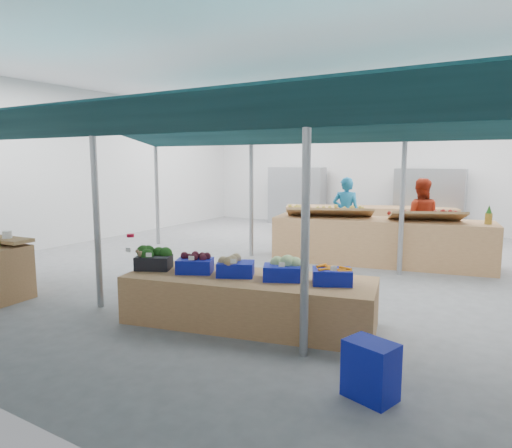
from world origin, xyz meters
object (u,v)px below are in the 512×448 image
Objects in this scene: fruit_counter at (380,241)px; vendor_right at (420,218)px; veg_counter at (249,300)px; crate_stack at (371,370)px; vendor_left at (346,214)px.

vendor_right is (0.60, 1.10, 0.43)m from fruit_counter.
veg_counter reaches higher than crate_stack.
crate_stack is (1.59, -5.80, -0.22)m from fruit_counter.
veg_counter is at bearing -107.38° from fruit_counter.
vendor_right reaches higher than fruit_counter.
vendor_right reaches higher than crate_stack.
vendor_left is at bearing 126.09° from fruit_counter.
vendor_left is (-1.20, 1.10, 0.43)m from fruit_counter.
crate_stack is 0.30× the size of vendor_right.
crate_stack is (2.08, -1.11, -0.05)m from veg_counter.
crate_stack is at bearing -86.11° from fruit_counter.
vendor_left is at bearing 84.02° from veg_counter.
crate_stack is at bearing 100.59° from vendor_left.
crate_stack is 0.30× the size of vendor_left.
vendor_right is (-0.99, 6.90, 0.65)m from crate_stack.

